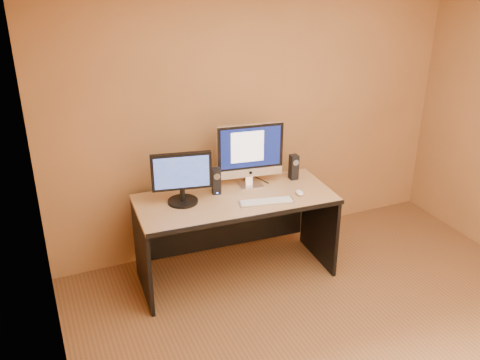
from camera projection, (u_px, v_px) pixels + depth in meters
The scene contains 10 objects.
walls at pixel (391, 203), 3.31m from camera, with size 4.00×4.00×2.60m, color #A16E40, non-canonical shape.
desk at pixel (236, 237), 4.71m from camera, with size 1.69×0.74×0.78m, color tan, non-canonical shape.
imac at pixel (251, 155), 4.66m from camera, with size 0.60×0.22×0.58m, color silver, non-canonical shape.
second_monitor at pixel (182, 178), 4.38m from camera, with size 0.51×0.25×0.44m, color black, non-canonical shape.
speaker_left at pixel (216, 181), 4.59m from camera, with size 0.07×0.08×0.23m, color black, non-canonical shape.
speaker_right at pixel (294, 167), 4.86m from camera, with size 0.07×0.08×0.23m, color black, non-canonical shape.
keyboard at pixel (267, 202), 4.46m from camera, with size 0.45×0.12×0.02m, color #BBBCC0.
mouse at pixel (299, 192), 4.60m from camera, with size 0.06×0.11×0.04m, color white.
cable_a at pixel (260, 179), 4.89m from camera, with size 0.01×0.01×0.23m, color black.
cable_b at pixel (245, 178), 4.91m from camera, with size 0.01×0.01×0.19m, color black.
Camera 1 is at (-2.02, -2.35, 2.79)m, focal length 40.00 mm.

